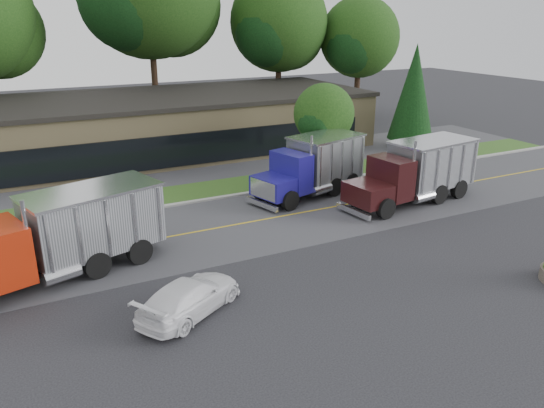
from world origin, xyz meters
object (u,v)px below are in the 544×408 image
Objects in this scene: dump_truck_red at (64,233)px; rally_car at (190,297)px; dump_truck_blue at (314,164)px; dump_truck_maroon at (418,170)px.

rally_car is at bearing 107.44° from dump_truck_red.
dump_truck_blue is 0.88× the size of dump_truck_maroon.
dump_truck_blue is (14.29, 4.43, -0.01)m from dump_truck_red.
rally_car is at bearing 25.93° from dump_truck_blue.
dump_truck_blue reaches higher than rally_car.
dump_truck_red is 1.10× the size of dump_truck_maroon.
rally_car is (-15.41, -5.87, -1.17)m from dump_truck_maroon.
dump_truck_maroon is at bearing 165.60° from dump_truck_red.
dump_truck_red is at bearing -5.02° from dump_truck_maroon.
dump_truck_red is at bearing 2.38° from rally_car.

